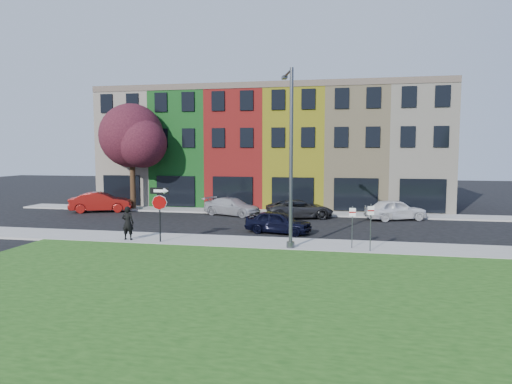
% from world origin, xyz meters
% --- Properties ---
extents(ground, '(120.00, 120.00, 0.00)m').
position_xyz_m(ground, '(0.00, 0.00, 0.00)').
color(ground, black).
rests_on(ground, ground).
extents(sidewalk_near, '(40.00, 3.00, 0.12)m').
position_xyz_m(sidewalk_near, '(2.00, 3.00, 0.06)').
color(sidewalk_near, gray).
rests_on(sidewalk_near, ground).
extents(sidewalk_far, '(40.00, 2.40, 0.12)m').
position_xyz_m(sidewalk_far, '(-3.00, 15.00, 0.06)').
color(sidewalk_far, gray).
rests_on(sidewalk_far, ground).
extents(grass_park, '(40.00, 16.00, 0.10)m').
position_xyz_m(grass_park, '(8.00, -6.00, 0.05)').
color(grass_park, '#1D4614').
rests_on(grass_park, ground).
extents(rowhouse_block, '(30.00, 10.12, 10.00)m').
position_xyz_m(rowhouse_block, '(-2.50, 21.18, 4.99)').
color(rowhouse_block, beige).
rests_on(rowhouse_block, ground).
extents(stop_sign, '(1.05, 0.12, 2.89)m').
position_xyz_m(stop_sign, '(-5.38, 2.00, 2.18)').
color(stop_sign, black).
rests_on(stop_sign, sidewalk_near).
extents(man, '(0.69, 0.48, 1.83)m').
position_xyz_m(man, '(-7.32, 2.19, 1.03)').
color(man, black).
rests_on(man, sidewalk_near).
extents(sedan_near, '(3.19, 4.63, 1.36)m').
position_xyz_m(sedan_near, '(0.33, 6.37, 0.68)').
color(sedan_near, black).
rests_on(sedan_near, ground).
extents(parked_car_red, '(4.99, 5.97, 1.59)m').
position_xyz_m(parked_car_red, '(-15.17, 12.97, 0.79)').
color(parked_car_red, maroon).
rests_on(parked_car_red, ground).
extents(parked_car_silver, '(4.80, 5.82, 1.34)m').
position_xyz_m(parked_car_silver, '(-4.29, 13.17, 0.67)').
color(parked_car_silver, '#9F9FA4').
rests_on(parked_car_silver, ground).
extents(parked_car_dark, '(5.31, 6.30, 1.36)m').
position_xyz_m(parked_car_dark, '(0.95, 12.73, 0.68)').
color(parked_car_dark, black).
rests_on(parked_car_dark, ground).
extents(parked_car_white, '(4.82, 5.58, 1.48)m').
position_xyz_m(parked_car_white, '(7.75, 13.22, 0.74)').
color(parked_car_white, white).
rests_on(parked_car_white, ground).
extents(street_lamp, '(1.03, 2.50, 8.84)m').
position_xyz_m(street_lamp, '(1.55, 2.09, 4.57)').
color(street_lamp, '#47494C').
rests_on(street_lamp, sidewalk_near).
extents(parking_sign_a, '(0.32, 0.10, 2.09)m').
position_xyz_m(parking_sign_a, '(4.61, 2.42, 1.43)').
color(parking_sign_a, '#47494C').
rests_on(parking_sign_a, sidewalk_near).
extents(parking_sign_b, '(0.31, 0.13, 2.29)m').
position_xyz_m(parking_sign_b, '(5.47, 1.89, 1.54)').
color(parking_sign_b, '#47494C').
rests_on(parking_sign_b, sidewalk_near).
extents(tree_purple, '(6.33, 5.54, 8.70)m').
position_xyz_m(tree_purple, '(-13.18, 14.88, 6.04)').
color(tree_purple, black).
rests_on(tree_purple, sidewalk_far).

